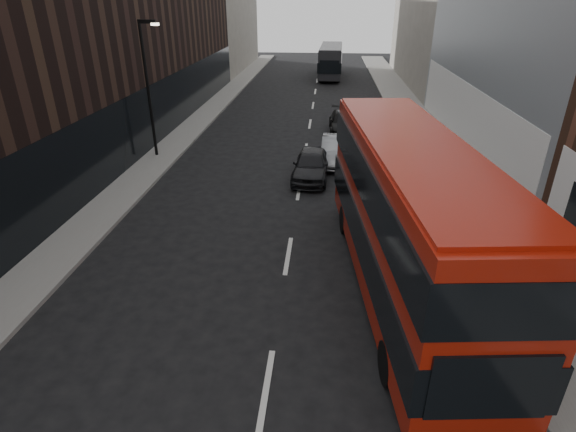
% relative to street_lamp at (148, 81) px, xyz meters
% --- Properties ---
extents(sidewalk_right, '(3.00, 80.00, 0.15)m').
position_rel_street_lamp_xyz_m(sidewalk_right, '(15.72, 7.00, -4.11)').
color(sidewalk_right, slate).
rests_on(sidewalk_right, ground).
extents(sidewalk_left, '(2.00, 80.00, 0.15)m').
position_rel_street_lamp_xyz_m(sidewalk_left, '(0.22, 7.00, -4.11)').
color(sidewalk_left, slate).
rests_on(sidewalk_left, ground).
extents(building_left_mid, '(5.00, 24.00, 14.00)m').
position_rel_street_lamp_xyz_m(building_left_mid, '(-3.28, 12.00, 2.82)').
color(building_left_mid, black).
rests_on(building_left_mid, ground).
extents(building_left_far, '(5.00, 20.00, 13.00)m').
position_rel_street_lamp_xyz_m(building_left_far, '(-3.28, 34.00, 2.32)').
color(building_left_far, slate).
rests_on(building_left_far, ground).
extents(street_lamp, '(1.06, 0.22, 7.00)m').
position_rel_street_lamp_xyz_m(street_lamp, '(0.00, 0.00, 0.00)').
color(street_lamp, black).
rests_on(street_lamp, sidewalk_left).
extents(red_bus, '(4.02, 11.93, 4.74)m').
position_rel_street_lamp_xyz_m(red_bus, '(11.81, -11.65, -1.55)').
color(red_bus, '#951609').
rests_on(red_bus, ground).
extents(grey_bus, '(2.71, 10.32, 3.31)m').
position_rel_street_lamp_xyz_m(grey_bus, '(9.60, 28.61, -2.41)').
color(grey_bus, black).
rests_on(grey_bus, ground).
extents(car_a, '(1.95, 4.32, 1.44)m').
position_rel_street_lamp_xyz_m(car_a, '(8.72, -2.50, -3.46)').
color(car_a, black).
rests_on(car_a, ground).
extents(car_b, '(1.67, 4.30, 1.40)m').
position_rel_street_lamp_xyz_m(car_b, '(9.93, 0.00, -3.48)').
color(car_b, gray).
rests_on(car_b, ground).
extents(car_c, '(1.98, 4.68, 1.35)m').
position_rel_street_lamp_xyz_m(car_c, '(10.53, 6.00, -3.51)').
color(car_c, black).
rests_on(car_c, ground).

